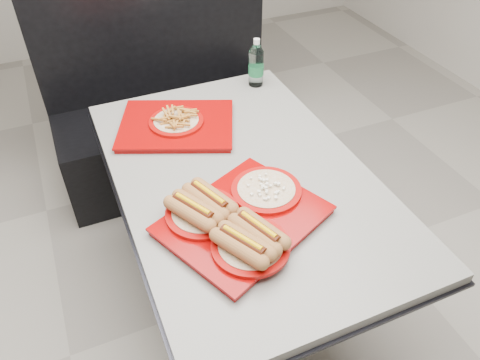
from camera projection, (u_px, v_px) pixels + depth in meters
name	position (u px, v px, depth m)	size (l,w,h in m)	color
ground	(242.00, 294.00, 2.23)	(6.00, 6.00, 0.00)	gray
diner_table	(242.00, 206.00, 1.85)	(0.92, 1.42, 0.75)	black
booth_bench	(168.00, 109.00, 2.73)	(1.30, 0.57, 1.35)	black
tray_near	(238.00, 217.00, 1.51)	(0.62, 0.56, 0.11)	#8C0403
tray_far	(176.00, 123.00, 1.95)	(0.57, 0.52, 0.09)	#8C0403
water_bottle	(256.00, 65.00, 2.19)	(0.07, 0.07, 0.23)	silver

